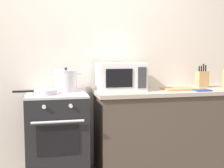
{
  "coord_description": "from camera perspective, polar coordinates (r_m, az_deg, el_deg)",
  "views": [
    {
      "loc": [
        -0.44,
        -2.39,
        1.32
      ],
      "look_at": [
        0.23,
        0.6,
        1.0
      ],
      "focal_mm": 46.98,
      "sensor_mm": 36.0,
      "label": 1
    }
  ],
  "objects": [
    {
      "name": "lower_cabinet_right",
      "position": [
        3.41,
        11.09,
        -9.09
      ],
      "size": [
        1.64,
        0.56,
        0.88
      ],
      "primitive_type": "cube",
      "color": "#4C4238",
      "rests_on": "ground_plane"
    },
    {
      "name": "back_wall",
      "position": [
        3.44,
        -0.23,
        4.8
      ],
      "size": [
        4.4,
        0.1,
        2.5
      ],
      "primitive_type": "cube",
      "color": "silver",
      "rests_on": "ground_plane"
    },
    {
      "name": "countertop_right",
      "position": [
        3.33,
        11.25,
        -1.41
      ],
      "size": [
        1.7,
        0.6,
        0.04
      ],
      "primitive_type": "cube",
      "color": "#ADA393",
      "rests_on": "lower_cabinet_right"
    },
    {
      "name": "knife_block",
      "position": [
        3.63,
        17.14,
        0.93
      ],
      "size": [
        0.13,
        0.1,
        0.28
      ],
      "color": "tan",
      "rests_on": "countertop_right"
    },
    {
      "name": "frying_pan",
      "position": [
        2.95,
        -12.93,
        -1.49
      ],
      "size": [
        0.42,
        0.22,
        0.05
      ],
      "color": "silver",
      "rests_on": "stove"
    },
    {
      "name": "microwave",
      "position": [
        3.18,
        1.68,
        1.45
      ],
      "size": [
        0.5,
        0.37,
        0.3
      ],
      "color": "white",
      "rests_on": "countertop_right"
    },
    {
      "name": "cutting_board",
      "position": [
        3.34,
        12.88,
        -0.89
      ],
      "size": [
        0.36,
        0.26,
        0.02
      ],
      "primitive_type": "cube",
      "color": "tan",
      "rests_on": "countertop_right"
    },
    {
      "name": "oven_mitt",
      "position": [
        3.29,
        17.01,
        -1.15
      ],
      "size": [
        0.18,
        0.14,
        0.02
      ],
      "primitive_type": "cube",
      "color": "#33477A",
      "rests_on": "countertop_right"
    },
    {
      "name": "stock_pot",
      "position": [
        3.13,
        -8.94,
        0.65
      ],
      "size": [
        0.32,
        0.24,
        0.25
      ],
      "color": "silver",
      "rests_on": "stove"
    },
    {
      "name": "stove",
      "position": [
        3.11,
        -10.64,
        -10.17
      ],
      "size": [
        0.6,
        0.64,
        0.92
      ],
      "color": "black",
      "rests_on": "ground_plane"
    }
  ]
}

